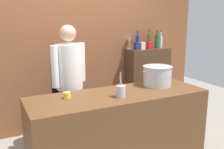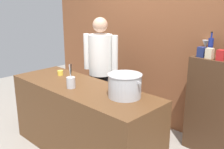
# 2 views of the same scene
# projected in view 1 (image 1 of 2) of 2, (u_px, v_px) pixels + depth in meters

# --- Properties ---
(brick_back_panel) EXTENTS (4.40, 0.10, 3.00)m
(brick_back_panel) POSITION_uv_depth(u_px,v_px,m) (77.00, 34.00, 3.99)
(brick_back_panel) COLOR brown
(brick_back_panel) RESTS_ON ground_plane
(prep_counter) EXTENTS (2.06, 0.70, 0.90)m
(prep_counter) POSITION_uv_depth(u_px,v_px,m) (119.00, 130.00, 3.00)
(prep_counter) COLOR brown
(prep_counter) RESTS_ON ground_plane
(bar_cabinet) EXTENTS (0.76, 0.32, 1.22)m
(bar_cabinet) POSITION_uv_depth(u_px,v_px,m) (147.00, 83.00, 4.53)
(bar_cabinet) COLOR #472D1C
(bar_cabinet) RESTS_ON ground_plane
(chef) EXTENTS (0.50, 0.40, 1.66)m
(chef) POSITION_uv_depth(u_px,v_px,m) (69.00, 79.00, 3.31)
(chef) COLOR black
(chef) RESTS_ON ground_plane
(stockpot_large) EXTENTS (0.42, 0.37, 0.25)m
(stockpot_large) POSITION_uv_depth(u_px,v_px,m) (157.00, 76.00, 3.22)
(stockpot_large) COLOR #B7BABF
(stockpot_large) RESTS_ON prep_counter
(utensil_crock) EXTENTS (0.10, 0.10, 0.29)m
(utensil_crock) POSITION_uv_depth(u_px,v_px,m) (121.00, 91.00, 2.76)
(utensil_crock) COLOR #B7BABF
(utensil_crock) RESTS_ON prep_counter
(butter_jar) EXTENTS (0.08, 0.08, 0.07)m
(butter_jar) POSITION_uv_depth(u_px,v_px,m) (67.00, 95.00, 2.74)
(butter_jar) COLOR yellow
(butter_jar) RESTS_ON prep_counter
(wine_bottle_green) EXTENTS (0.08, 0.08, 0.30)m
(wine_bottle_green) POSITION_uv_depth(u_px,v_px,m) (157.00, 41.00, 4.41)
(wine_bottle_green) COLOR #1E592D
(wine_bottle_green) RESTS_ON bar_cabinet
(wine_bottle_clear) EXTENTS (0.06, 0.06, 0.29)m
(wine_bottle_clear) POSITION_uv_depth(u_px,v_px,m) (161.00, 42.00, 4.49)
(wine_bottle_clear) COLOR silver
(wine_bottle_clear) RESTS_ON bar_cabinet
(wine_bottle_olive) EXTENTS (0.06, 0.06, 0.32)m
(wine_bottle_olive) POSITION_uv_depth(u_px,v_px,m) (149.00, 41.00, 4.38)
(wine_bottle_olive) COLOR #475123
(wine_bottle_olive) RESTS_ON bar_cabinet
(wine_bottle_cobalt) EXTENTS (0.06, 0.06, 0.30)m
(wine_bottle_cobalt) POSITION_uv_depth(u_px,v_px,m) (137.00, 42.00, 4.30)
(wine_bottle_cobalt) COLOR navy
(wine_bottle_cobalt) RESTS_ON bar_cabinet
(wine_glass_short) EXTENTS (0.08, 0.08, 0.18)m
(wine_glass_short) POSITION_uv_depth(u_px,v_px,m) (130.00, 41.00, 4.32)
(wine_glass_short) COLOR silver
(wine_glass_short) RESTS_ON bar_cabinet
(spice_tin_navy) EXTENTS (0.08, 0.08, 0.12)m
(spice_tin_navy) POSITION_uv_depth(u_px,v_px,m) (137.00, 46.00, 4.20)
(spice_tin_navy) COLOR navy
(spice_tin_navy) RESTS_ON bar_cabinet
(spice_tin_cream) EXTENTS (0.08, 0.08, 0.12)m
(spice_tin_cream) POSITION_uv_depth(u_px,v_px,m) (142.00, 46.00, 4.25)
(spice_tin_cream) COLOR beige
(spice_tin_cream) RESTS_ON bar_cabinet
(spice_tin_red) EXTENTS (0.09, 0.09, 0.12)m
(spice_tin_red) POSITION_uv_depth(u_px,v_px,m) (150.00, 45.00, 4.30)
(spice_tin_red) COLOR red
(spice_tin_red) RESTS_ON bar_cabinet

